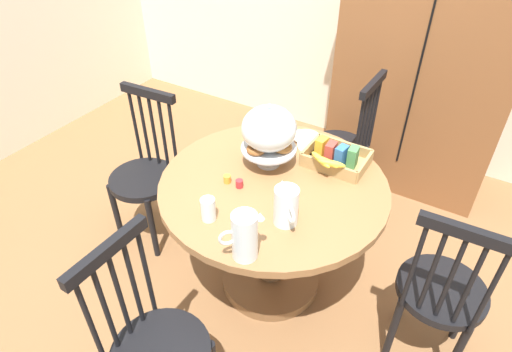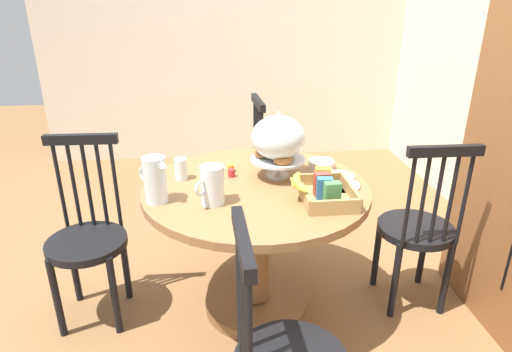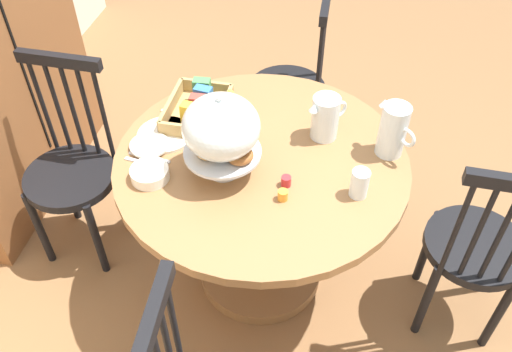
# 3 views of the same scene
# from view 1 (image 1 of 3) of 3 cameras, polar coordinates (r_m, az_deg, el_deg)

# --- Properties ---
(ground_plane) EXTENTS (10.00, 10.00, 0.00)m
(ground_plane) POSITION_cam_1_polar(r_m,az_deg,el_deg) (2.64, -0.32, -13.49)
(ground_plane) COLOR brown
(wooden_armoire) EXTENTS (1.18, 0.60, 1.96)m
(wooden_armoire) POSITION_cam_1_polar(r_m,az_deg,el_deg) (3.14, 21.94, 14.95)
(wooden_armoire) COLOR brown
(wooden_armoire) RESTS_ON ground_plane
(dining_table) EXTENTS (1.12, 1.12, 0.74)m
(dining_table) POSITION_cam_1_polar(r_m,az_deg,el_deg) (2.27, 2.17, -5.42)
(dining_table) COLOR olive
(dining_table) RESTS_ON ground_plane
(windsor_chair_near_window) EXTENTS (0.40, 0.40, 0.97)m
(windsor_chair_near_window) POSITION_cam_1_polar(r_m,az_deg,el_deg) (1.90, -12.94, -21.36)
(windsor_chair_near_window) COLOR black
(windsor_chair_near_window) RESTS_ON ground_plane
(windsor_chair_by_cabinet) EXTENTS (0.40, 0.40, 0.97)m
(windsor_chair_by_cabinet) POSITION_cam_1_polar(r_m,az_deg,el_deg) (2.18, 23.01, -14.00)
(windsor_chair_by_cabinet) COLOR black
(windsor_chair_by_cabinet) RESTS_ON ground_plane
(windsor_chair_facing_door) EXTENTS (0.40, 0.40, 0.97)m
(windsor_chair_facing_door) POSITION_cam_1_polar(r_m,az_deg,el_deg) (2.92, 11.13, 3.47)
(windsor_chair_facing_door) COLOR black
(windsor_chair_facing_door) RESTS_ON ground_plane
(windsor_chair_far_side) EXTENTS (0.40, 0.40, 0.97)m
(windsor_chair_far_side) POSITION_cam_1_polar(r_m,az_deg,el_deg) (2.71, -14.24, -0.09)
(windsor_chair_far_side) COLOR black
(windsor_chair_far_side) RESTS_ON ground_plane
(pastry_stand_with_dome) EXTENTS (0.28, 0.28, 0.34)m
(pastry_stand_with_dome) POSITION_cam_1_polar(r_m,az_deg,el_deg) (2.13, 1.72, 5.94)
(pastry_stand_with_dome) COLOR silver
(pastry_stand_with_dome) RESTS_ON dining_table
(orange_juice_pitcher) EXTENTS (0.14, 0.15, 0.21)m
(orange_juice_pitcher) POSITION_cam_1_polar(r_m,az_deg,el_deg) (1.70, -1.51, -8.10)
(orange_juice_pitcher) COLOR silver
(orange_juice_pitcher) RESTS_ON dining_table
(milk_pitcher) EXTENTS (0.15, 0.15, 0.18)m
(milk_pitcher) POSITION_cam_1_polar(r_m,az_deg,el_deg) (1.86, 3.95, -4.15)
(milk_pitcher) COLOR silver
(milk_pitcher) RESTS_ON dining_table
(cereal_basket) EXTENTS (0.32, 0.30, 0.12)m
(cereal_basket) POSITION_cam_1_polar(r_m,az_deg,el_deg) (2.24, 10.32, 2.40)
(cereal_basket) COLOR tan
(cereal_basket) RESTS_ON dining_table
(china_plate_large) EXTENTS (0.22, 0.22, 0.01)m
(china_plate_large) POSITION_cam_1_polar(r_m,az_deg,el_deg) (2.39, 8.03, 3.95)
(china_plate_large) COLOR white
(china_plate_large) RESTS_ON dining_table
(china_plate_small) EXTENTS (0.15, 0.15, 0.01)m
(china_plate_small) POSITION_cam_1_polar(r_m,az_deg,el_deg) (2.44, 6.62, 5.12)
(china_plate_small) COLOR white
(china_plate_small) RESTS_ON china_plate_large
(cereal_bowl) EXTENTS (0.14, 0.14, 0.04)m
(cereal_bowl) POSITION_cam_1_polar(r_m,az_deg,el_deg) (2.45, 2.77, 5.64)
(cereal_bowl) COLOR white
(cereal_bowl) RESTS_ON dining_table
(drinking_glass) EXTENTS (0.06, 0.06, 0.11)m
(drinking_glass) POSITION_cam_1_polar(r_m,az_deg,el_deg) (1.90, -6.27, -4.35)
(drinking_glass) COLOR silver
(drinking_glass) RESTS_ON dining_table
(jam_jar_strawberry) EXTENTS (0.04, 0.04, 0.04)m
(jam_jar_strawberry) POSITION_cam_1_polar(r_m,az_deg,el_deg) (2.08, -2.19, -1.00)
(jam_jar_strawberry) COLOR #B7282D
(jam_jar_strawberry) RESTS_ON dining_table
(jam_jar_apricot) EXTENTS (0.04, 0.04, 0.04)m
(jam_jar_apricot) POSITION_cam_1_polar(r_m,az_deg,el_deg) (2.11, -3.79, -0.39)
(jam_jar_apricot) COLOR orange
(jam_jar_apricot) RESTS_ON dining_table
(table_knife) EXTENTS (0.03, 0.17, 0.01)m
(table_knife) POSITION_cam_1_polar(r_m,az_deg,el_deg) (2.45, 5.24, 5.03)
(table_knife) COLOR silver
(table_knife) RESTS_ON dining_table
(dinner_fork) EXTENTS (0.03, 0.17, 0.01)m
(dinner_fork) POSITION_cam_1_polar(r_m,az_deg,el_deg) (2.47, 4.67, 5.26)
(dinner_fork) COLOR silver
(dinner_fork) RESTS_ON dining_table
(soup_spoon) EXTENTS (0.03, 0.17, 0.01)m
(soup_spoon) POSITION_cam_1_polar(r_m,az_deg,el_deg) (2.34, 10.92, 2.68)
(soup_spoon) COLOR silver
(soup_spoon) RESTS_ON dining_table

